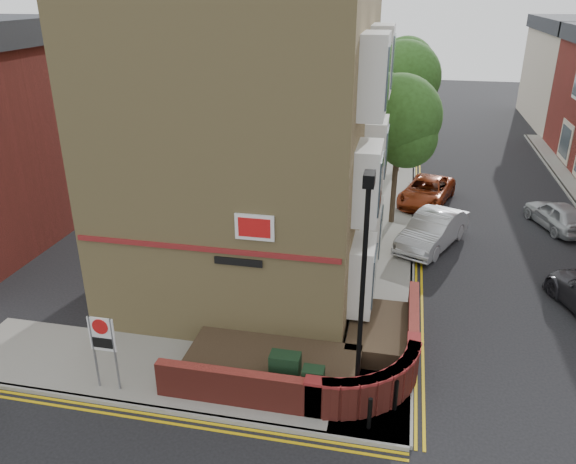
{
  "coord_description": "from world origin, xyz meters",
  "views": [
    {
      "loc": [
        2.27,
        -10.51,
        10.09
      ],
      "look_at": [
        -0.79,
        4.0,
        3.6
      ],
      "focal_mm": 35.0,
      "sensor_mm": 36.0,
      "label": 1
    }
  ],
  "objects_px": {
    "silver_car_near": "(432,230)",
    "utility_cabinet_large": "(285,373)",
    "lamppost": "(362,296)",
    "zone_sign": "(103,340)"
  },
  "relations": [
    {
      "from": "utility_cabinet_large",
      "to": "zone_sign",
      "type": "height_order",
      "value": "zone_sign"
    },
    {
      "from": "lamppost",
      "to": "silver_car_near",
      "type": "relative_size",
      "value": 1.41
    },
    {
      "from": "utility_cabinet_large",
      "to": "silver_car_near",
      "type": "relative_size",
      "value": 0.27
    },
    {
      "from": "lamppost",
      "to": "zone_sign",
      "type": "height_order",
      "value": "lamppost"
    },
    {
      "from": "silver_car_near",
      "to": "zone_sign",
      "type": "bearing_deg",
      "value": -103.31
    },
    {
      "from": "silver_car_near",
      "to": "utility_cabinet_large",
      "type": "bearing_deg",
      "value": -86.68
    },
    {
      "from": "utility_cabinet_large",
      "to": "zone_sign",
      "type": "xyz_separation_m",
      "value": [
        -4.7,
        -0.8,
        0.92
      ]
    },
    {
      "from": "zone_sign",
      "to": "silver_car_near",
      "type": "xyz_separation_m",
      "value": [
        8.75,
        11.34,
        -0.91
      ]
    },
    {
      "from": "lamppost",
      "to": "zone_sign",
      "type": "xyz_separation_m",
      "value": [
        -6.6,
        -0.7,
        -1.7
      ]
    },
    {
      "from": "silver_car_near",
      "to": "lamppost",
      "type": "bearing_deg",
      "value": -77.09
    }
  ]
}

